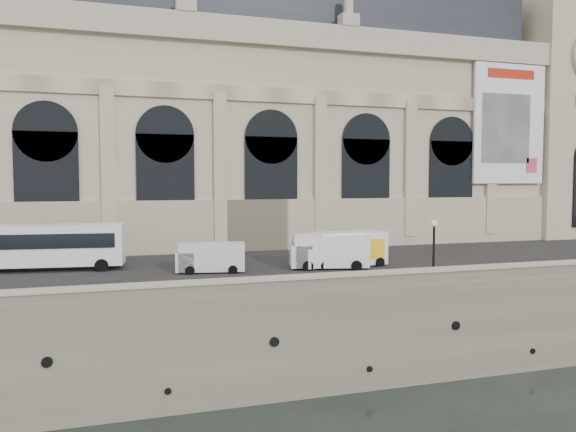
% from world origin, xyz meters
% --- Properties ---
extents(ground, '(260.00, 260.00, 0.00)m').
position_xyz_m(ground, '(0.00, 0.00, 0.00)').
color(ground, black).
rests_on(ground, ground).
extents(quay, '(160.00, 70.00, 6.00)m').
position_xyz_m(quay, '(0.00, 35.00, 3.00)').
color(quay, gray).
rests_on(quay, ground).
extents(street, '(160.00, 24.00, 0.06)m').
position_xyz_m(street, '(0.00, 14.00, 6.03)').
color(street, '#2D2D2D').
rests_on(street, quay).
extents(parapet, '(160.00, 1.40, 1.21)m').
position_xyz_m(parapet, '(0.00, 0.60, 6.62)').
color(parapet, gray).
rests_on(parapet, quay).
extents(museum, '(69.00, 18.70, 29.10)m').
position_xyz_m(museum, '(-5.98, 30.86, 19.72)').
color(museum, beige).
rests_on(museum, quay).
extents(clock_pavilion, '(13.00, 14.72, 36.70)m').
position_xyz_m(clock_pavilion, '(34.00, 27.93, 23.42)').
color(clock_pavilion, beige).
rests_on(clock_pavilion, quay).
extents(bus_left, '(12.12, 3.94, 3.51)m').
position_xyz_m(bus_left, '(-23.82, 15.02, 7.97)').
color(bus_left, white).
rests_on(bus_left, quay).
extents(van_b, '(6.30, 3.57, 2.65)m').
position_xyz_m(van_b, '(-3.10, 9.68, 7.35)').
color(van_b, white).
rests_on(van_b, quay).
extents(van_c, '(5.23, 2.78, 2.21)m').
position_xyz_m(van_c, '(-12.07, 10.57, 7.13)').
color(van_c, silver).
rests_on(van_c, quay).
extents(box_truck, '(7.07, 2.97, 2.78)m').
position_xyz_m(box_truck, '(-1.30, 10.11, 7.40)').
color(box_truck, white).
rests_on(box_truck, quay).
extents(lamp_right, '(0.42, 0.42, 4.15)m').
position_xyz_m(lamp_right, '(1.83, 2.40, 8.06)').
color(lamp_right, black).
rests_on(lamp_right, quay).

